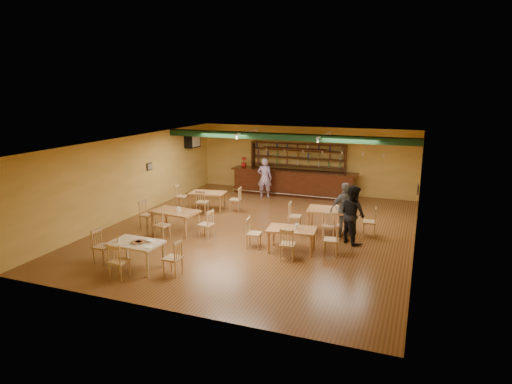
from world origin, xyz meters
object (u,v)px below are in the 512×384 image
at_px(bar_counter, 293,183).
at_px(dining_table_c, 175,222).
at_px(dining_table_b, 331,221).
at_px(dining_table_d, 292,240).
at_px(patron_bar, 265,178).
at_px(patron_right_a, 352,214).
at_px(near_table, 136,255).
at_px(dining_table_a, 208,201).

xyz_separation_m(bar_counter, dining_table_c, (-2.19, -6.45, -0.19)).
xyz_separation_m(dining_table_b, dining_table_d, (-0.73, -2.18, -0.04)).
height_order(patron_bar, patron_right_a, patron_right_a).
xyz_separation_m(bar_counter, dining_table_d, (1.91, -6.74, -0.21)).
bearing_deg(patron_bar, dining_table_b, 125.37).
bearing_deg(near_table, dining_table_b, 50.49).
relative_size(dining_table_c, patron_bar, 0.86).
relative_size(dining_table_b, patron_right_a, 0.86).
xyz_separation_m(patron_bar, patron_right_a, (4.50, -4.53, 0.04)).
bearing_deg(dining_table_a, bar_counter, 46.29).
bearing_deg(patron_right_a, patron_bar, -3.46).
distance_m(bar_counter, dining_table_b, 5.27).
bearing_deg(dining_table_b, dining_table_c, -164.04).
bearing_deg(dining_table_a, patron_bar, 53.41).
relative_size(dining_table_d, near_table, 1.02).
distance_m(dining_table_c, dining_table_d, 4.10).
height_order(bar_counter, dining_table_d, bar_counter).
bearing_deg(dining_table_d, patron_bar, 110.01).
height_order(bar_counter, dining_table_b, bar_counter).
height_order(dining_table_a, dining_table_c, dining_table_c).
bearing_deg(dining_table_a, dining_table_c, -91.44).
relative_size(near_table, patron_bar, 0.79).
distance_m(dining_table_d, patron_right_a, 2.14).
relative_size(dining_table_d, patron_bar, 0.80).
height_order(bar_counter, patron_bar, patron_bar).
distance_m(patron_bar, patron_right_a, 6.39).
height_order(dining_table_b, patron_right_a, patron_right_a).
height_order(dining_table_c, dining_table_d, dining_table_c).
bearing_deg(patron_right_a, dining_table_c, 52.73).
bearing_deg(bar_counter, near_table, -99.66).
bearing_deg(near_table, bar_counter, 81.92).
bearing_deg(patron_right_a, dining_table_d, 83.82).
xyz_separation_m(dining_table_c, patron_bar, (1.13, 5.63, 0.49)).
bearing_deg(dining_table_b, dining_table_a, 162.27).
height_order(dining_table_b, dining_table_c, dining_table_b).
bearing_deg(bar_counter, patron_right_a, -57.31).
height_order(dining_table_d, patron_right_a, patron_right_a).
height_order(dining_table_a, patron_bar, patron_bar).
distance_m(dining_table_b, dining_table_d, 2.30).
height_order(near_table, patron_right_a, patron_right_a).
xyz_separation_m(dining_table_b, patron_bar, (-3.70, 3.73, 0.48)).
bearing_deg(patron_right_a, dining_table_b, -3.25).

